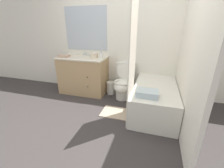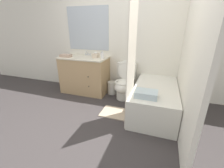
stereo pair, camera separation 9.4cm
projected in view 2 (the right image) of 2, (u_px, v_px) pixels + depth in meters
The scene contains 14 objects.
ground_plane at pixel (91, 128), 2.35m from camera, with size 14.00×14.00×0.00m, color #383333.
wall_back at pixel (119, 38), 3.25m from camera, with size 8.00×0.06×2.50m.
wall_right at pixel (190, 44), 2.17m from camera, with size 0.05×2.52×2.50m.
vanity_cabinet at pixel (85, 74), 3.50m from camera, with size 1.07×0.59×0.84m.
sink_faucet at pixel (88, 54), 3.51m from camera, with size 0.14×0.12×0.12m.
toilet at pixel (124, 83), 3.21m from camera, with size 0.41×0.62×0.81m.
bathtub at pixel (155, 99), 2.72m from camera, with size 0.74×1.39×0.49m.
shower_curtain at pixel (131, 64), 2.22m from camera, with size 0.01×0.57×1.92m.
wastebasket at pixel (112, 88), 3.49m from camera, with size 0.20×0.20×0.29m.
tissue_box at pixel (96, 55), 3.28m from camera, with size 0.11×0.15×0.12m.
soap_dispenser at pixel (102, 55), 3.18m from camera, with size 0.07×0.07×0.15m.
hand_towel_folded at pixel (66, 56), 3.35m from camera, with size 0.24×0.16×0.05m.
bath_towel_folded at pixel (146, 94), 2.25m from camera, with size 0.33×0.24×0.10m.
bath_mat at pixel (115, 113), 2.75m from camera, with size 0.52×0.39×0.02m.
Camera 2 is at (0.94, -1.72, 1.51)m, focal length 24.00 mm.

